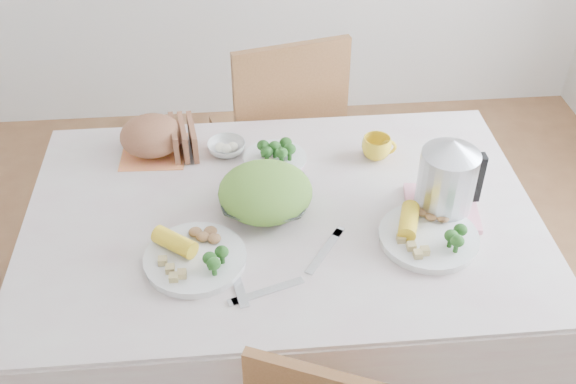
{
  "coord_description": "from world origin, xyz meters",
  "views": [
    {
      "loc": [
        -0.12,
        -1.5,
        2.05
      ],
      "look_at": [
        0.02,
        0.02,
        0.82
      ],
      "focal_mm": 42.0,
      "sensor_mm": 36.0,
      "label": 1
    }
  ],
  "objects": [
    {
      "name": "floor",
      "position": [
        0.0,
        0.0,
        0.0
      ],
      "size": [
        3.6,
        3.6,
        0.0
      ],
      "primitive_type": "plane",
      "color": "brown",
      "rests_on": "ground"
    },
    {
      "name": "dining_table",
      "position": [
        0.0,
        0.0,
        0.38
      ],
      "size": [
        1.4,
        0.9,
        0.75
      ],
      "primitive_type": "cube",
      "color": "brown",
      "rests_on": "floor"
    },
    {
      "name": "tablecloth",
      "position": [
        0.0,
        0.0,
        0.76
      ],
      "size": [
        1.5,
        1.0,
        0.01
      ],
      "primitive_type": "cube",
      "color": "beige",
      "rests_on": "dining_table"
    },
    {
      "name": "chair_far",
      "position": [
        0.04,
        0.79,
        0.47
      ],
      "size": [
        0.55,
        0.55,
        1.0
      ],
      "primitive_type": "cube",
      "rotation": [
        0.0,
        0.0,
        3.38
      ],
      "color": "brown",
      "rests_on": "floor"
    },
    {
      "name": "salad_bowl",
      "position": [
        -0.05,
        0.02,
        0.79
      ],
      "size": [
        0.29,
        0.29,
        0.06
      ],
      "primitive_type": "imported",
      "rotation": [
        0.0,
        0.0,
        -0.15
      ],
      "color": "white",
      "rests_on": "tablecloth"
    },
    {
      "name": "dinner_plate_left",
      "position": [
        -0.25,
        -0.19,
        0.77
      ],
      "size": [
        0.38,
        0.38,
        0.02
      ],
      "primitive_type": "cylinder",
      "rotation": [
        0.0,
        0.0,
        0.55
      ],
      "color": "white",
      "rests_on": "tablecloth"
    },
    {
      "name": "dinner_plate_right",
      "position": [
        0.4,
        -0.16,
        0.77
      ],
      "size": [
        0.39,
        0.39,
        0.02
      ],
      "primitive_type": "cylinder",
      "rotation": [
        0.0,
        0.0,
        -0.67
      ],
      "color": "white",
      "rests_on": "tablecloth"
    },
    {
      "name": "broccoli_plate",
      "position": [
        -0.0,
        0.25,
        0.77
      ],
      "size": [
        0.25,
        0.25,
        0.02
      ],
      "primitive_type": "cylinder",
      "rotation": [
        0.0,
        0.0,
        -0.28
      ],
      "color": "beige",
      "rests_on": "tablecloth"
    },
    {
      "name": "napkin",
      "position": [
        -0.39,
        0.34,
        0.76
      ],
      "size": [
        0.22,
        0.22,
        0.0
      ],
      "primitive_type": "cube",
      "rotation": [
        0.0,
        0.0,
        -0.04
      ],
      "color": "#F5894C",
      "rests_on": "tablecloth"
    },
    {
      "name": "bread_loaf",
      "position": [
        -0.39,
        0.34,
        0.82
      ],
      "size": [
        0.26,
        0.26,
        0.12
      ],
      "primitive_type": "ellipsoid",
      "rotation": [
        0.0,
        0.0,
        -0.38
      ],
      "color": "brown",
      "rests_on": "napkin"
    },
    {
      "name": "fruit_bowl",
      "position": [
        -0.16,
        0.32,
        0.78
      ],
      "size": [
        0.13,
        0.13,
        0.04
      ],
      "primitive_type": "imported",
      "rotation": [
        0.0,
        0.0,
        0.03
      ],
      "color": "white",
      "rests_on": "tablecloth"
    },
    {
      "name": "yellow_mug",
      "position": [
        0.33,
        0.25,
        0.8
      ],
      "size": [
        0.11,
        0.11,
        0.08
      ],
      "primitive_type": "imported",
      "rotation": [
        0.0,
        0.0,
        -0.17
      ],
      "color": "yellow",
      "rests_on": "tablecloth"
    },
    {
      "name": "pink_tray",
      "position": [
        0.47,
        -0.03,
        0.77
      ],
      "size": [
        0.24,
        0.24,
        0.02
      ],
      "primitive_type": "cube",
      "rotation": [
        0.0,
        0.0,
        -0.15
      ],
      "color": "pink",
      "rests_on": "tablecloth"
    },
    {
      "name": "electric_kettle",
      "position": [
        0.47,
        -0.03,
        0.88
      ],
      "size": [
        0.2,
        0.2,
        0.23
      ],
      "primitive_type": "cylinder",
      "rotation": [
        0.0,
        0.0,
        -0.26
      ],
      "color": "#B2B5BA",
      "rests_on": "pink_tray"
    },
    {
      "name": "fork_left",
      "position": [
        -0.14,
        -0.26,
        0.76
      ],
      "size": [
        0.06,
        0.21,
        0.0
      ],
      "primitive_type": "cube",
      "rotation": [
        0.0,
        0.0,
        0.18
      ],
      "color": "silver",
      "rests_on": "tablecloth"
    },
    {
      "name": "fork_right",
      "position": [
        0.1,
        -0.18,
        0.76
      ],
      "size": [
        0.13,
        0.18,
        0.0
      ],
      "primitive_type": "cube",
      "rotation": [
        0.0,
        0.0,
        -0.59
      ],
      "color": "silver",
      "rests_on": "tablecloth"
    },
    {
      "name": "knife",
      "position": [
        -0.06,
        -0.31,
        0.76
      ],
      "size": [
        0.19,
        0.08,
        0.0
      ],
      "primitive_type": "cube",
      "rotation": [
        0.0,
        0.0,
        1.9
      ],
      "color": "silver",
      "rests_on": "tablecloth"
    }
  ]
}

